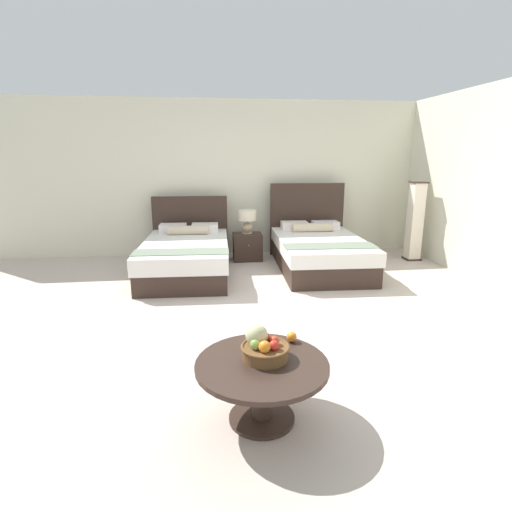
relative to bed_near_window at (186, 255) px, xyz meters
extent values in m
cube|color=beige|center=(1.07, -1.75, -0.30)|extent=(10.11, 9.75, 0.02)
cube|color=beige|center=(1.07, 1.33, 1.10)|extent=(10.11, 0.12, 2.79)
cube|color=silver|center=(4.32, -1.35, 1.10)|extent=(0.12, 5.35, 2.79)
cube|color=#34251D|center=(0.00, -0.08, -0.15)|extent=(1.33, 2.19, 0.29)
cube|color=white|center=(0.00, -0.08, 0.11)|extent=(1.37, 2.23, 0.23)
cube|color=#34251D|center=(0.04, 1.02, 0.26)|extent=(1.33, 0.11, 1.11)
cube|color=white|center=(-0.25, 0.74, 0.30)|extent=(0.46, 0.32, 0.14)
cube|color=white|center=(0.30, 0.71, 0.30)|extent=(0.46, 0.32, 0.14)
cylinder|color=beige|center=(0.02, 0.49, 0.31)|extent=(0.69, 0.18, 0.15)
cube|color=slate|center=(-0.03, -0.78, 0.24)|extent=(1.32, 0.44, 0.01)
cube|color=#34251D|center=(2.14, -0.08, -0.14)|extent=(1.36, 2.16, 0.31)
cube|color=white|center=(2.14, -0.08, 0.12)|extent=(1.40, 2.20, 0.21)
cube|color=#34251D|center=(2.18, 1.00, 0.37)|extent=(1.36, 0.11, 1.32)
cube|color=white|center=(1.89, 0.72, 0.30)|extent=(0.47, 0.32, 0.14)
cube|color=white|center=(2.45, 0.70, 0.30)|extent=(0.47, 0.32, 0.14)
cylinder|color=beige|center=(2.16, 0.47, 0.30)|extent=(0.71, 0.18, 0.15)
cube|color=slate|center=(2.11, -0.67, 0.24)|extent=(1.35, 0.47, 0.01)
cube|color=#34251D|center=(1.04, 0.69, -0.06)|extent=(0.50, 0.39, 0.48)
sphere|color=tan|center=(1.04, 0.48, 0.02)|extent=(0.02, 0.02, 0.02)
cylinder|color=tan|center=(1.04, 0.71, 0.19)|extent=(0.18, 0.18, 0.02)
ellipsoid|color=tan|center=(1.04, 0.71, 0.29)|extent=(0.18, 0.18, 0.18)
cylinder|color=#99844C|center=(1.04, 0.71, 0.40)|extent=(0.02, 0.02, 0.04)
cylinder|color=beige|center=(1.04, 0.71, 0.51)|extent=(0.32, 0.32, 0.18)
cylinder|color=#34251D|center=(0.67, -3.77, -0.28)|extent=(0.47, 0.47, 0.02)
cylinder|color=#34251D|center=(0.67, -3.77, -0.09)|extent=(0.14, 0.14, 0.41)
cylinder|color=#34251D|center=(0.67, -3.77, 0.13)|extent=(0.92, 0.92, 0.04)
cylinder|color=brown|center=(0.70, -3.71, 0.19)|extent=(0.32, 0.32, 0.09)
torus|color=brown|center=(0.70, -3.71, 0.24)|extent=(0.34, 0.34, 0.02)
sphere|color=#C4C18C|center=(0.65, -3.67, 0.31)|extent=(0.16, 0.16, 0.16)
sphere|color=#85A94A|center=(0.64, -3.74, 0.27)|extent=(0.08, 0.08, 0.08)
sphere|color=orange|center=(0.69, -3.78, 0.27)|extent=(0.08, 0.08, 0.08)
sphere|color=red|center=(0.76, -3.76, 0.27)|extent=(0.07, 0.07, 0.07)
sphere|color=#BA3A21|center=(0.77, -3.69, 0.27)|extent=(0.07, 0.07, 0.07)
sphere|color=#B03F20|center=(0.72, -3.64, 0.27)|extent=(0.07, 0.07, 0.07)
sphere|color=#B93222|center=(0.63, -3.48, 0.18)|extent=(0.07, 0.07, 0.07)
sphere|color=orange|center=(0.94, -3.48, 0.19)|extent=(0.08, 0.08, 0.08)
cube|color=#372827|center=(3.96, 0.36, -0.28)|extent=(0.25, 0.25, 0.03)
cube|color=white|center=(3.96, 0.36, 0.40)|extent=(0.21, 0.21, 1.32)
cube|color=#372827|center=(3.96, 0.36, 1.07)|extent=(0.25, 0.25, 0.02)
camera|label=1|loc=(0.32, -6.24, 1.53)|focal=28.31mm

